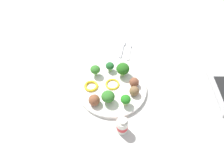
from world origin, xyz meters
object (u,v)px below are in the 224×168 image
at_px(plate, 112,88).
at_px(yogurt_bottle, 122,126).
at_px(meatball_far_rim, 134,91).
at_px(fork, 122,48).
at_px(broccoli_floret_mid_right, 110,66).
at_px(meatball_back_left, 94,100).
at_px(broccoli_floret_back_right, 95,70).
at_px(broccoli_floret_center, 123,69).
at_px(broccoli_floret_back_left, 126,100).
at_px(broccoli_floret_mid_left, 108,97).
at_px(pepper_ring_far_rim, 113,84).
at_px(meatball_front_right, 134,82).
at_px(pepper_ring_near_rim, 91,86).
at_px(napkin, 125,50).
at_px(knife, 129,49).

bearing_deg(plate, yogurt_bottle, -161.94).
distance_m(meatball_far_rim, fork, 0.29).
xyz_separation_m(broccoli_floret_mid_right, meatball_back_left, (-0.18, 0.03, -0.00)).
bearing_deg(broccoli_floret_back_right, meatball_far_rim, -115.74).
height_order(broccoli_floret_center, broccoli_floret_back_left, broccoli_floret_center).
height_order(broccoli_floret_mid_left, pepper_ring_far_rim, broccoli_floret_mid_left).
height_order(broccoli_floret_back_right, meatball_front_right, broccoli_floret_back_right).
xyz_separation_m(broccoli_floret_center, broccoli_floret_mid_left, (-0.14, 0.04, -0.01)).
xyz_separation_m(broccoli_floret_mid_left, broccoli_floret_back_right, (0.13, 0.07, 0.00)).
height_order(meatball_far_rim, pepper_ring_near_rim, meatball_far_rim).
distance_m(meatball_far_rim, pepper_ring_far_rim, 0.10).
distance_m(broccoli_floret_center, yogurt_bottle, 0.25).
bearing_deg(broccoli_floret_back_right, plate, -126.43).
relative_size(broccoli_floret_mid_left, broccoli_floret_mid_right, 1.24).
height_order(broccoli_floret_back_left, napkin, broccoli_floret_back_left).
distance_m(broccoli_floret_back_left, yogurt_bottle, 0.10).
xyz_separation_m(broccoli_floret_back_right, pepper_ring_far_rim, (-0.04, -0.08, -0.03)).
height_order(broccoli_floret_back_left, knife, broccoli_floret_back_left).
height_order(broccoli_floret_mid_left, pepper_ring_near_rim, broccoli_floret_mid_left).
distance_m(meatball_front_right, pepper_ring_near_rim, 0.17).
height_order(broccoli_floret_back_left, meatball_far_rim, broccoli_floret_back_left).
xyz_separation_m(plate, pepper_ring_far_rim, (0.01, -0.00, 0.01)).
relative_size(broccoli_floret_center, meatball_back_left, 1.37).
bearing_deg(broccoli_floret_back_right, broccoli_floret_back_left, -134.09).
bearing_deg(plate, pepper_ring_near_rim, 96.03).
relative_size(broccoli_floret_mid_left, pepper_ring_far_rim, 0.90).
height_order(meatball_back_left, pepper_ring_near_rim, meatball_back_left).
height_order(broccoli_floret_back_right, napkin, broccoli_floret_back_right).
distance_m(plate, meatball_front_right, 0.09).
relative_size(broccoli_floret_back_left, meatball_far_rim, 1.21).
bearing_deg(pepper_ring_far_rim, knife, -11.44).
distance_m(broccoli_floret_mid_right, meatball_front_right, 0.13).
height_order(meatball_far_rim, napkin, meatball_far_rim).
distance_m(broccoli_floret_mid_left, knife, 0.33).
height_order(plate, broccoli_floret_back_right, broccoli_floret_back_right).
distance_m(broccoli_floret_center, meatball_far_rim, 0.11).
height_order(meatball_far_rim, yogurt_bottle, yogurt_bottle).
distance_m(broccoli_floret_mid_left, pepper_ring_near_rim, 0.10).
distance_m(broccoli_floret_mid_right, knife, 0.18).
bearing_deg(broccoli_floret_mid_left, broccoli_floret_center, -16.18).
bearing_deg(broccoli_floret_mid_left, plate, -4.60).
relative_size(broccoli_floret_center, pepper_ring_near_rim, 1.05).
bearing_deg(broccoli_floret_center, meatball_back_left, 150.06).
xyz_separation_m(meatball_back_left, yogurt_bottle, (-0.09, -0.11, -0.01)).
distance_m(broccoli_floret_mid_right, yogurt_bottle, 0.28).
relative_size(broccoli_floret_back_right, meatball_front_right, 1.28).
xyz_separation_m(fork, knife, (-0.00, -0.04, -0.00)).
xyz_separation_m(broccoli_floret_mid_right, fork, (0.16, -0.04, -0.03)).
bearing_deg(meatball_back_left, yogurt_bottle, -128.51).
bearing_deg(broccoli_floret_center, plate, 153.52).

